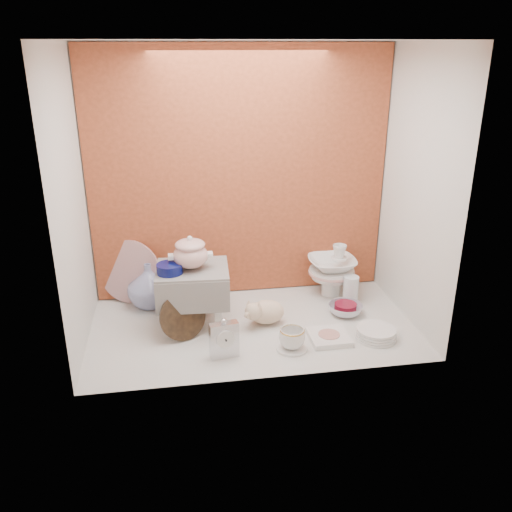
{
  "coord_description": "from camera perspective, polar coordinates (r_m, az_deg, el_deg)",
  "views": [
    {
      "loc": [
        -0.41,
        -2.63,
        1.49
      ],
      "look_at": [
        0.02,
        0.02,
        0.42
      ],
      "focal_mm": 37.76,
      "sensor_mm": 36.0,
      "label": 1
    }
  ],
  "objects": [
    {
      "name": "ground",
      "position": [
        3.05,
        -0.31,
        -7.5
      ],
      "size": [
        1.8,
        1.8,
        0.0
      ],
      "primitive_type": "plane",
      "color": "silver",
      "rests_on": "ground"
    },
    {
      "name": "niche_shell",
      "position": [
        2.9,
        -0.91,
        10.56
      ],
      "size": [
        1.86,
        1.03,
        1.53
      ],
      "color": "#B4502D",
      "rests_on": "ground"
    },
    {
      "name": "step_stool",
      "position": [
        3.05,
        -6.65,
        -4.18
      ],
      "size": [
        0.41,
        0.36,
        0.34
      ],
      "primitive_type": null,
      "rotation": [
        0.0,
        0.0,
        -0.06
      ],
      "color": "silver",
      "rests_on": "ground"
    },
    {
      "name": "soup_tureen",
      "position": [
        2.94,
        -6.97,
        0.4
      ],
      "size": [
        0.26,
        0.26,
        0.19
      ],
      "primitive_type": null,
      "rotation": [
        0.0,
        0.0,
        -0.13
      ],
      "color": "white",
      "rests_on": "step_stool"
    },
    {
      "name": "cobalt_bowl",
      "position": [
        2.92,
        -9.13,
        -1.33
      ],
      "size": [
        0.15,
        0.15,
        0.05
      ],
      "primitive_type": "cylinder",
      "rotation": [
        0.0,
        0.0,
        0.05
      ],
      "color": "#0A0F4D",
      "rests_on": "step_stool"
    },
    {
      "name": "floral_platter",
      "position": [
        3.35,
        -13.27,
        -1.63
      ],
      "size": [
        0.4,
        0.21,
        0.39
      ],
      "primitive_type": null,
      "rotation": [
        0.0,
        0.0,
        -0.35
      ],
      "color": "silver",
      "rests_on": "ground"
    },
    {
      "name": "blue_white_vase",
      "position": [
        3.29,
        -11.27,
        -3.06
      ],
      "size": [
        0.27,
        0.27,
        0.27
      ],
      "primitive_type": "imported",
      "rotation": [
        0.0,
        0.0,
        0.02
      ],
      "color": "white",
      "rests_on": "ground"
    },
    {
      "name": "lacquer_tray",
      "position": [
        2.92,
        -7.75,
        -6.37
      ],
      "size": [
        0.28,
        0.19,
        0.25
      ],
      "primitive_type": null,
      "rotation": [
        0.0,
        0.0,
        0.42
      ],
      "color": "black",
      "rests_on": "ground"
    },
    {
      "name": "mantel_clock",
      "position": [
        2.74,
        -3.4,
        -8.71
      ],
      "size": [
        0.15,
        0.07,
        0.21
      ],
      "primitive_type": "cube",
      "rotation": [
        0.0,
        0.0,
        0.16
      ],
      "color": "silver",
      "rests_on": "ground"
    },
    {
      "name": "plush_pig",
      "position": [
        3.05,
        1.13,
        -5.9
      ],
      "size": [
        0.28,
        0.21,
        0.15
      ],
      "primitive_type": "ellipsoid",
      "rotation": [
        0.0,
        0.0,
        0.14
      ],
      "color": "beige",
      "rests_on": "ground"
    },
    {
      "name": "teacup_saucer",
      "position": [
        2.85,
        3.81,
        -9.7
      ],
      "size": [
        0.21,
        0.21,
        0.01
      ],
      "primitive_type": "cylinder",
      "rotation": [
        0.0,
        0.0,
        -0.34
      ],
      "color": "white",
      "rests_on": "ground"
    },
    {
      "name": "gold_rim_teacup",
      "position": [
        2.82,
        3.84,
        -8.68
      ],
      "size": [
        0.15,
        0.15,
        0.11
      ],
      "primitive_type": "imported",
      "rotation": [
        0.0,
        0.0,
        -0.12
      ],
      "color": "white",
      "rests_on": "teacup_saucer"
    },
    {
      "name": "lattice_dish",
      "position": [
        2.95,
        7.73,
        -8.49
      ],
      "size": [
        0.21,
        0.21,
        0.03
      ],
      "primitive_type": "cube",
      "rotation": [
        0.0,
        0.0,
        0.01
      ],
      "color": "white",
      "rests_on": "ground"
    },
    {
      "name": "dinner_plate_stack",
      "position": [
        3.0,
        12.6,
        -7.99
      ],
      "size": [
        0.26,
        0.26,
        0.06
      ],
      "primitive_type": "cylinder",
      "rotation": [
        0.0,
        0.0,
        -0.2
      ],
      "color": "white",
      "rests_on": "ground"
    },
    {
      "name": "crystal_bowl",
      "position": [
        3.22,
        9.44,
        -5.6
      ],
      "size": [
        0.26,
        0.26,
        0.06
      ],
      "primitive_type": "imported",
      "rotation": [
        0.0,
        0.0,
        -0.43
      ],
      "color": "silver",
      "rests_on": "ground"
    },
    {
      "name": "clear_glass_vase",
      "position": [
        3.32,
        9.99,
        -3.61
      ],
      "size": [
        0.1,
        0.1,
        0.18
      ],
      "primitive_type": "cylinder",
      "rotation": [
        0.0,
        0.0,
        -0.07
      ],
      "color": "silver",
      "rests_on": "ground"
    },
    {
      "name": "porcelain_tower",
      "position": [
        3.39,
        8.02,
        -1.47
      ],
      "size": [
        0.35,
        0.35,
        0.34
      ],
      "primitive_type": null,
      "rotation": [
        0.0,
        0.0,
        0.21
      ],
      "color": "white",
      "rests_on": "ground"
    }
  ]
}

